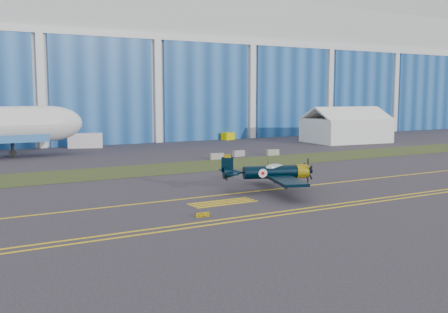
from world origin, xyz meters
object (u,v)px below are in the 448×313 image
tent (346,124)px  warbird (271,172)px  shipping_container (85,141)px  tug (228,136)px

tent → warbird: bearing=-134.7°
tent → shipping_container: (-48.00, 14.60, -2.26)m
warbird → tent: 57.75m
tent → tug: size_ratio=6.17×
tug → shipping_container: bearing=165.2°
shipping_container → tug: shipping_container is taller
warbird → tent: bearing=58.3°
warbird → tug: (26.56, 53.71, -1.16)m
tent → shipping_container: 50.22m
warbird → tent: (44.12, 37.22, 1.62)m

